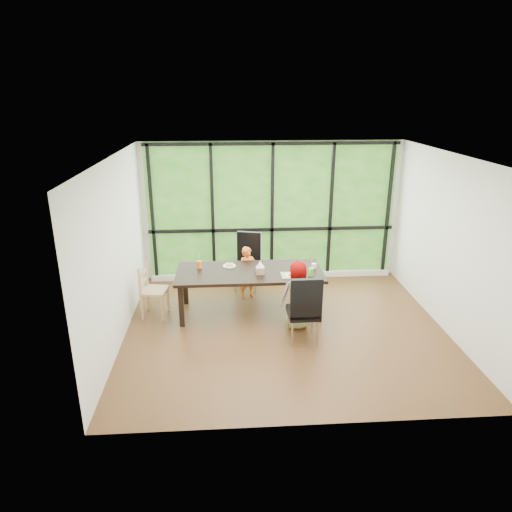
# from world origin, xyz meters

# --- Properties ---
(ground) EXTENTS (5.00, 5.00, 0.00)m
(ground) POSITION_xyz_m (0.00, 0.00, 0.00)
(ground) COLOR black
(ground) RESTS_ON ground
(back_wall) EXTENTS (5.00, 0.00, 5.00)m
(back_wall) POSITION_xyz_m (0.00, 2.25, 1.35)
(back_wall) COLOR silver
(back_wall) RESTS_ON ground
(foliage_backdrop) EXTENTS (4.80, 0.02, 2.65)m
(foliage_backdrop) POSITION_xyz_m (0.00, 2.23, 1.35)
(foliage_backdrop) COLOR #204F16
(foliage_backdrop) RESTS_ON back_wall
(window_mullions) EXTENTS (4.80, 0.06, 2.65)m
(window_mullions) POSITION_xyz_m (0.00, 2.19, 1.35)
(window_mullions) COLOR black
(window_mullions) RESTS_ON back_wall
(window_sill) EXTENTS (4.80, 0.12, 0.10)m
(window_sill) POSITION_xyz_m (0.00, 2.15, 0.05)
(window_sill) COLOR silver
(window_sill) RESTS_ON ground
(dining_table) EXTENTS (2.42, 1.05, 0.75)m
(dining_table) POSITION_xyz_m (-0.53, 0.63, 0.38)
(dining_table) COLOR black
(dining_table) RESTS_ON ground
(chair_window_leather) EXTENTS (0.56, 0.56, 1.08)m
(chair_window_leather) POSITION_xyz_m (-0.52, 1.60, 0.54)
(chair_window_leather) COLOR black
(chair_window_leather) RESTS_ON ground
(chair_interior_leather) EXTENTS (0.47, 0.47, 1.08)m
(chair_interior_leather) POSITION_xyz_m (0.21, -0.37, 0.54)
(chair_interior_leather) COLOR black
(chair_interior_leather) RESTS_ON ground
(chair_end_beech) EXTENTS (0.46, 0.47, 0.90)m
(chair_end_beech) POSITION_xyz_m (-2.11, 0.62, 0.45)
(chair_end_beech) COLOR #A18353
(chair_end_beech) RESTS_ON ground
(child_toddler) EXTENTS (0.41, 0.36, 0.96)m
(child_toddler) POSITION_xyz_m (-0.53, 1.25, 0.48)
(child_toddler) COLOR orange
(child_toddler) RESTS_ON ground
(child_older) EXTENTS (0.57, 0.40, 1.10)m
(child_older) POSITION_xyz_m (0.19, 0.05, 0.55)
(child_older) COLOR gray
(child_older) RESTS_ON ground
(placemat) EXTENTS (0.39, 0.29, 0.01)m
(placemat) POSITION_xyz_m (0.17, 0.40, 0.75)
(placemat) COLOR tan
(placemat) RESTS_ON dining_table
(plate_far) EXTENTS (0.22, 0.22, 0.01)m
(plate_far) POSITION_xyz_m (-0.86, 0.88, 0.76)
(plate_far) COLOR white
(plate_far) RESTS_ON dining_table
(plate_near) EXTENTS (0.23, 0.23, 0.01)m
(plate_near) POSITION_xyz_m (0.15, 0.37, 0.76)
(plate_near) COLOR white
(plate_near) RESTS_ON dining_table
(orange_cup) EXTENTS (0.08, 0.08, 0.13)m
(orange_cup) POSITION_xyz_m (-1.37, 0.83, 0.81)
(orange_cup) COLOR orange
(orange_cup) RESTS_ON dining_table
(green_cup) EXTENTS (0.08, 0.08, 0.13)m
(green_cup) POSITION_xyz_m (0.45, 0.36, 0.81)
(green_cup) COLOR #48DD26
(green_cup) RESTS_ON dining_table
(white_mug) EXTENTS (0.08, 0.08, 0.08)m
(white_mug) POSITION_xyz_m (0.56, 0.70, 0.79)
(white_mug) COLOR white
(white_mug) RESTS_ON dining_table
(tissue_box) EXTENTS (0.14, 0.14, 0.12)m
(tissue_box) POSITION_xyz_m (-0.36, 0.50, 0.81)
(tissue_box) COLOR tan
(tissue_box) RESTS_ON dining_table
(crepe_rolls_far) EXTENTS (0.15, 0.12, 0.04)m
(crepe_rolls_far) POSITION_xyz_m (-0.86, 0.88, 0.78)
(crepe_rolls_far) COLOR tan
(crepe_rolls_far) RESTS_ON plate_far
(crepe_rolls_near) EXTENTS (0.15, 0.12, 0.04)m
(crepe_rolls_near) POSITION_xyz_m (0.15, 0.37, 0.78)
(crepe_rolls_near) COLOR tan
(crepe_rolls_near) RESTS_ON plate_near
(straw_white) EXTENTS (0.01, 0.04, 0.20)m
(straw_white) POSITION_xyz_m (-1.37, 0.83, 0.92)
(straw_white) COLOR white
(straw_white) RESTS_ON orange_cup
(straw_pink) EXTENTS (0.01, 0.04, 0.20)m
(straw_pink) POSITION_xyz_m (0.45, 0.36, 0.92)
(straw_pink) COLOR pink
(straw_pink) RESTS_ON green_cup
(tissue) EXTENTS (0.12, 0.12, 0.11)m
(tissue) POSITION_xyz_m (-0.36, 0.50, 0.92)
(tissue) COLOR white
(tissue) RESTS_ON tissue_box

